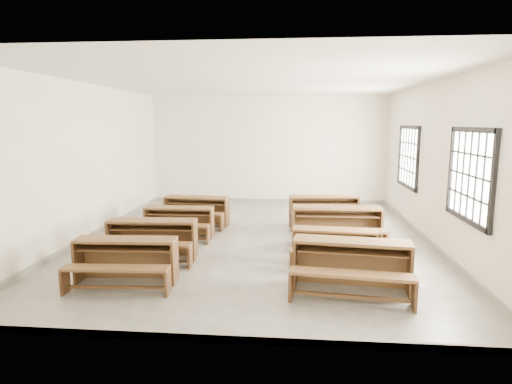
# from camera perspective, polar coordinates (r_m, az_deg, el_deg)

# --- Properties ---
(room) EXTENTS (8.50, 8.50, 3.20)m
(room) POSITION_cam_1_polar(r_m,az_deg,el_deg) (8.59, 0.60, 7.54)
(room) COLOR gray
(room) RESTS_ON ground
(desk_set_0) EXTENTS (1.55, 0.86, 0.68)m
(desk_set_0) POSITION_cam_1_polar(r_m,az_deg,el_deg) (6.77, -17.04, -8.38)
(desk_set_0) COLOR brown
(desk_set_0) RESTS_ON ground
(desk_set_1) EXTENTS (1.60, 0.89, 0.70)m
(desk_set_1) POSITION_cam_1_polar(r_m,az_deg,el_deg) (7.82, -13.74, -5.78)
(desk_set_1) COLOR brown
(desk_set_1) RESTS_ON ground
(desk_set_2) EXTENTS (1.45, 0.76, 0.65)m
(desk_set_2) POSITION_cam_1_polar(r_m,az_deg,el_deg) (9.14, -10.27, -3.69)
(desk_set_2) COLOR brown
(desk_set_2) RESTS_ON ground
(desk_set_3) EXTENTS (1.57, 0.91, 0.68)m
(desk_set_3) POSITION_cam_1_polar(r_m,az_deg,el_deg) (10.16, -7.99, -2.22)
(desk_set_3) COLOR brown
(desk_set_3) RESTS_ON ground
(desk_set_4) EXTENTS (1.74, 1.05, 0.74)m
(desk_set_4) POSITION_cam_1_polar(r_m,az_deg,el_deg) (6.32, 12.59, -9.11)
(desk_set_4) COLOR brown
(desk_set_4) RESTS_ON ground
(desk_set_5) EXTENTS (1.46, 0.85, 0.63)m
(desk_set_5) POSITION_cam_1_polar(r_m,az_deg,el_deg) (7.35, 10.40, -6.95)
(desk_set_5) COLOR brown
(desk_set_5) RESTS_ON ground
(desk_set_6) EXTENTS (1.74, 0.93, 0.78)m
(desk_set_6) POSITION_cam_1_polar(r_m,az_deg,el_deg) (8.52, 10.71, -4.12)
(desk_set_6) COLOR brown
(desk_set_6) RESTS_ON ground
(desk_set_7) EXTENTS (1.66, 0.98, 0.71)m
(desk_set_7) POSITION_cam_1_polar(r_m,az_deg,el_deg) (10.08, 9.03, -2.22)
(desk_set_7) COLOR brown
(desk_set_7) RESTS_ON ground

